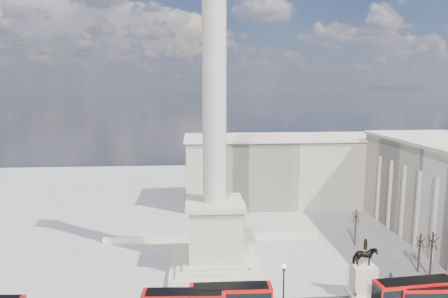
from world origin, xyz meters
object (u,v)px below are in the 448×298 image
object	(u,v)px
pedestrian_standing	(355,294)
pedestrian_crossing	(250,274)
nelsons_column	(215,188)
pedestrian_walking	(391,279)
red_bus_c	(416,295)
equestrian_statue	(364,276)
victorian_lamp	(283,286)

from	to	relation	value
pedestrian_standing	pedestrian_crossing	size ratio (longest dim) A/B	0.86
nelsons_column	pedestrian_crossing	distance (m)	13.87
nelsons_column	pedestrian_walking	distance (m)	28.84
nelsons_column	red_bus_c	bearing A→B (deg)	-31.28
red_bus_c	pedestrian_crossing	distance (m)	22.20
red_bus_c	pedestrian_walking	xyz separation A→B (m)	(0.35, 7.05, -1.33)
equestrian_statue	pedestrian_standing	bearing A→B (deg)	-149.22
victorian_lamp	pedestrian_walking	xyz separation A→B (m)	(17.25, 6.70, -3.09)
victorian_lamp	red_bus_c	bearing A→B (deg)	-1.20
red_bus_c	nelsons_column	bearing A→B (deg)	143.85
red_bus_c	pedestrian_standing	world-z (taller)	red_bus_c
nelsons_column	pedestrian_walking	world-z (taller)	nelsons_column
nelsons_column	pedestrian_crossing	size ratio (longest dim) A/B	27.18
equestrian_statue	victorian_lamp	bearing A→B (deg)	-161.45
red_bus_c	pedestrian_standing	xyz separation A→B (m)	(-6.41, 3.48, -1.48)
pedestrian_walking	pedestrian_crossing	bearing A→B (deg)	172.68
pedestrian_standing	victorian_lamp	bearing A→B (deg)	6.10
red_bus_c	pedestrian_standing	size ratio (longest dim) A/B	6.84
nelsons_column	pedestrian_standing	bearing A→B (deg)	-32.22
pedestrian_walking	victorian_lamp	bearing A→B (deg)	-157.66
red_bus_c	pedestrian_walking	bearing A→B (deg)	82.29
red_bus_c	pedestrian_standing	bearing A→B (deg)	146.65
pedestrian_standing	pedestrian_crossing	bearing A→B (deg)	-36.67
nelsons_column	pedestrian_crossing	xyz separation A→B (m)	(4.90, -4.94, -12.00)
pedestrian_crossing	red_bus_c	bearing A→B (deg)	-155.28
equestrian_statue	pedestrian_crossing	size ratio (longest dim) A/B	4.47
nelsons_column	red_bus_c	distance (m)	30.75
equestrian_statue	pedestrian_standing	world-z (taller)	equestrian_statue
nelsons_column	pedestrian_crossing	world-z (taller)	nelsons_column
equestrian_statue	pedestrian_standing	size ratio (longest dim) A/B	5.17
pedestrian_crossing	nelsons_column	bearing A→B (deg)	6.42
pedestrian_crossing	pedestrian_standing	bearing A→B (deg)	-154.52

